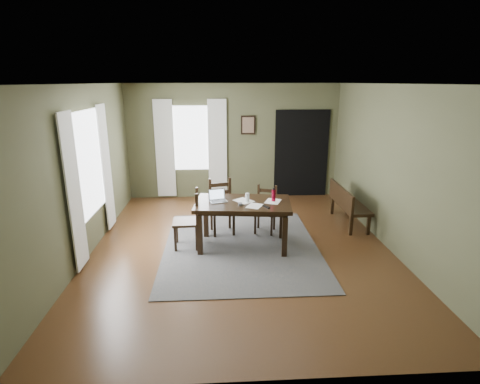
{
  "coord_description": "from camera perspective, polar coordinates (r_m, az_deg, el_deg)",
  "views": [
    {
      "loc": [
        -0.37,
        -5.88,
        2.73
      ],
      "look_at": [
        0.0,
        0.3,
        0.9
      ],
      "focal_mm": 28.0,
      "sensor_mm": 36.0,
      "label": 1
    }
  ],
  "objects": [
    {
      "name": "dining_table",
      "position": [
        6.28,
        0.47,
        -2.38
      ],
      "size": [
        1.67,
        1.11,
        0.79
      ],
      "rotation": [
        0.0,
        0.0,
        -0.11
      ],
      "color": "black",
      "rests_on": "rug"
    },
    {
      "name": "chair_end",
      "position": [
        6.38,
        -7.76,
        -4.26
      ],
      "size": [
        0.45,
        0.45,
        0.99
      ],
      "rotation": [
        0.0,
        0.0,
        -1.54
      ],
      "color": "black",
      "rests_on": "rug"
    },
    {
      "name": "computer_mouse",
      "position": [
        6.08,
        0.04,
        -1.87
      ],
      "size": [
        0.07,
        0.11,
        0.03
      ],
      "primitive_type": "cube",
      "rotation": [
        0.0,
        0.0,
        0.07
      ],
      "color": "#3F3F42",
      "rests_on": "dining_table"
    },
    {
      "name": "framed_picture",
      "position": [
        8.93,
        1.25,
        10.17
      ],
      "size": [
        0.34,
        0.03,
        0.44
      ],
      "color": "black",
      "rests_on": "ground"
    },
    {
      "name": "window_back",
      "position": [
        8.97,
        -7.48,
        8.12
      ],
      "size": [
        1.0,
        0.01,
        1.5
      ],
      "color": "white",
      "rests_on": "ground"
    },
    {
      "name": "bench",
      "position": [
        7.67,
        15.96,
        -1.45
      ],
      "size": [
        0.43,
        1.35,
        0.76
      ],
      "rotation": [
        0.0,
        0.0,
        1.57
      ],
      "color": "black",
      "rests_on": "ground"
    },
    {
      "name": "curtain_back_right",
      "position": [
        8.95,
        -3.45,
        6.6
      ],
      "size": [
        0.44,
        0.03,
        2.3
      ],
      "color": "silver",
      "rests_on": "ground"
    },
    {
      "name": "curtain_left_near",
      "position": [
        5.86,
        -23.98,
        -0.14
      ],
      "size": [
        0.03,
        0.48,
        2.3
      ],
      "color": "silver",
      "rests_on": "ground"
    },
    {
      "name": "paper_d",
      "position": [
        6.3,
        5.04,
        -1.42
      ],
      "size": [
        0.33,
        0.37,
        0.0
      ],
      "primitive_type": "cube",
      "rotation": [
        0.0,
        0.0,
        -0.4
      ],
      "color": "white",
      "rests_on": "dining_table"
    },
    {
      "name": "curtain_left_far",
      "position": [
        7.37,
        -19.69,
        3.51
      ],
      "size": [
        0.03,
        0.48,
        2.3
      ],
      "color": "silver",
      "rests_on": "ground"
    },
    {
      "name": "laptop",
      "position": [
        6.29,
        -3.42,
        -0.94
      ],
      "size": [
        0.34,
        0.29,
        0.2
      ],
      "rotation": [
        0.0,
        0.0,
        0.27
      ],
      "color": "#B7B7BC",
      "rests_on": "dining_table"
    },
    {
      "name": "curtain_back_left",
      "position": [
        9.04,
        -11.38,
        6.4
      ],
      "size": [
        0.44,
        0.03,
        2.3
      ],
      "color": "silver",
      "rests_on": "ground"
    },
    {
      "name": "ground",
      "position": [
        6.5,
        0.16,
        -8.43
      ],
      "size": [
        5.0,
        6.0,
        0.01
      ],
      "color": "#492C16"
    },
    {
      "name": "rug",
      "position": [
        6.49,
        0.16,
        -8.34
      ],
      "size": [
        2.6,
        3.2,
        0.01
      ],
      "color": "#444444",
      "rests_on": "ground"
    },
    {
      "name": "chair_back_right",
      "position": [
        7.01,
        3.93,
        -2.74
      ],
      "size": [
        0.47,
        0.47,
        0.87
      ],
      "rotation": [
        0.0,
        0.0,
        -0.3
      ],
      "color": "black",
      "rests_on": "rug"
    },
    {
      "name": "drinking_glass",
      "position": [
        6.22,
        1.13,
        -0.87
      ],
      "size": [
        0.08,
        0.08,
        0.15
      ],
      "primitive_type": "cylinder",
      "rotation": [
        0.0,
        0.0,
        0.1
      ],
      "color": "silver",
      "rests_on": "dining_table"
    },
    {
      "name": "tv_remote",
      "position": [
        6.0,
        4.01,
        -2.25
      ],
      "size": [
        0.12,
        0.17,
        0.02
      ],
      "primitive_type": "cube",
      "rotation": [
        0.0,
        0.0,
        0.49
      ],
      "color": "black",
      "rests_on": "dining_table"
    },
    {
      "name": "water_bottle",
      "position": [
        6.28,
        5.15,
        -0.47
      ],
      "size": [
        0.09,
        0.09,
        0.23
      ],
      "rotation": [
        0.0,
        0.0,
        -0.38
      ],
      "color": "maroon",
      "rests_on": "dining_table"
    },
    {
      "name": "chair_back_left",
      "position": [
        6.96,
        -2.82,
        -2.32
      ],
      "size": [
        0.51,
        0.51,
        1.0
      ],
      "rotation": [
        0.0,
        0.0,
        0.18
      ],
      "color": "black",
      "rests_on": "rug"
    },
    {
      "name": "paper_c",
      "position": [
        6.3,
        0.57,
        -1.35
      ],
      "size": [
        0.38,
        0.4,
        0.0
      ],
      "primitive_type": "cube",
      "rotation": [
        0.0,
        0.0,
        0.68
      ],
      "color": "white",
      "rests_on": "dining_table"
    },
    {
      "name": "doorway_back",
      "position": [
        9.23,
        9.33,
        5.77
      ],
      "size": [
        1.3,
        0.03,
        2.1
      ],
      "color": "black",
      "rests_on": "ground"
    },
    {
      "name": "room_shell",
      "position": [
        5.97,
        0.17,
        7.52
      ],
      "size": [
        5.02,
        6.02,
        2.71
      ],
      "color": "#4E5034",
      "rests_on": "ground"
    },
    {
      "name": "paper_b",
      "position": [
        6.05,
        2.23,
        -2.13
      ],
      "size": [
        0.31,
        0.35,
        0.0
      ],
      "primitive_type": "cube",
      "rotation": [
        0.0,
        0.0,
        -0.44
      ],
      "color": "white",
      "rests_on": "dining_table"
    },
    {
      "name": "window_left",
      "position": [
        6.56,
        -22.07,
        4.0
      ],
      "size": [
        0.01,
        1.3,
        1.7
      ],
      "color": "white",
      "rests_on": "ground"
    }
  ]
}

